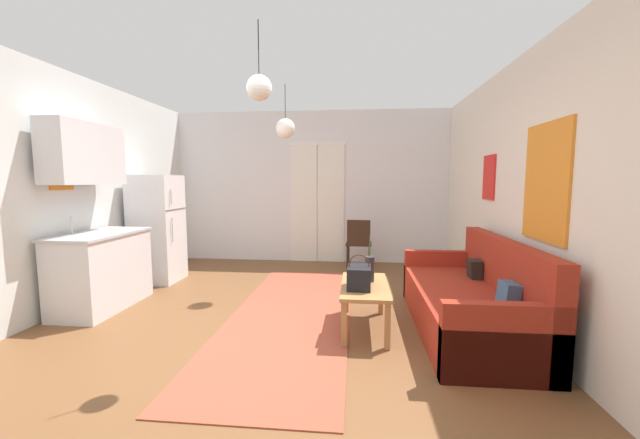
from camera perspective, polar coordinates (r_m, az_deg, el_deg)
The scene contains 13 objects.
ground_plane at distance 3.56m, azimuth -8.86°, elevation -19.39°, with size 5.49×7.60×0.10m, color brown.
wall_back at distance 6.71m, azimuth -1.42°, elevation 4.97°, with size 5.09×0.13×2.72m.
wall_right at distance 3.54m, azimuth 33.80°, elevation 3.16°, with size 0.12×7.20×2.72m.
area_rug at distance 4.19m, azimuth -4.52°, elevation -14.52°, with size 1.28×3.73×0.01m, color #9E4733.
couch at distance 3.99m, azimuth 22.74°, elevation -11.88°, with size 0.90×2.08×0.91m.
coffee_table at distance 3.73m, azimuth 6.97°, elevation -10.99°, with size 0.46×0.95×0.45m.
bamboo_vase at distance 3.80m, azimuth 7.71°, elevation -7.62°, with size 0.10×0.10×0.48m.
handbag at distance 3.56m, azimuth 6.09°, elevation -8.86°, with size 0.23×0.32×0.33m.
refrigerator at distance 5.87m, azimuth -23.99°, elevation -1.31°, with size 0.63×0.61×1.56m.
kitchen_counter at distance 4.92m, azimuth -31.39°, elevation -2.51°, with size 0.59×1.14×2.12m.
accent_chair at distance 6.13m, azimuth 6.04°, elevation -3.37°, with size 0.44×0.42×0.84m.
pendant_lamp_near at distance 3.11m, azimuth -9.45°, elevation 19.59°, with size 0.20×0.20×0.61m.
pendant_lamp_far at distance 4.95m, azimuth -5.40°, elevation 13.94°, with size 0.26×0.26×0.69m.
Camera 1 is at (0.83, -3.11, 1.48)m, focal length 20.57 mm.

